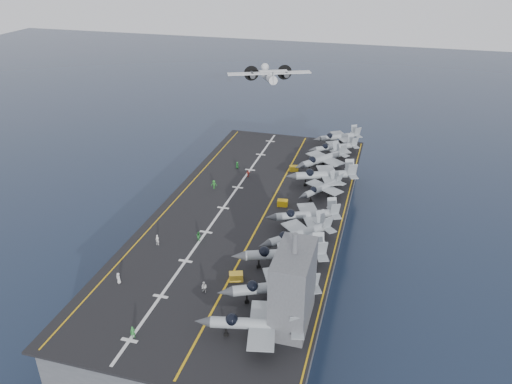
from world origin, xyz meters
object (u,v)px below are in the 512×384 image
(island_superstructure, at_px, (293,280))
(fighter_jet_0, at_px, (256,323))
(tow_cart_a, at_px, (236,277))
(transport_plane, at_px, (269,78))

(island_superstructure, bearing_deg, fighter_jet_0, -131.43)
(fighter_jet_0, relative_size, tow_cart_a, 6.50)
(island_superstructure, relative_size, transport_plane, 0.52)
(transport_plane, bearing_deg, tow_cart_a, -79.50)
(island_superstructure, distance_m, transport_plane, 88.66)
(island_superstructure, height_order, transport_plane, transport_plane)
(island_superstructure, xyz_separation_m, tow_cart_a, (-10.87, 7.22, -6.83))
(tow_cart_a, bearing_deg, fighter_jet_0, -60.38)
(transport_plane, bearing_deg, island_superstructure, -73.42)
(island_superstructure, distance_m, tow_cart_a, 14.73)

